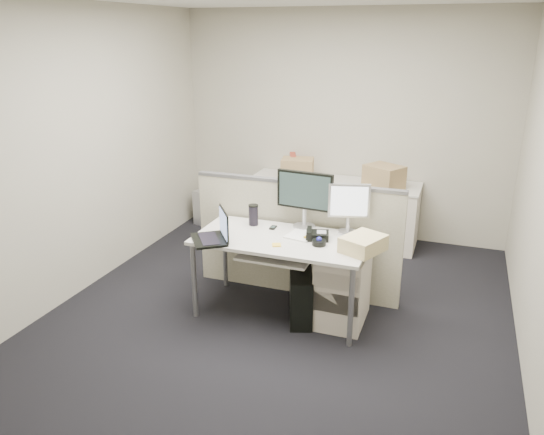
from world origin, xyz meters
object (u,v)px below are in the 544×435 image
at_px(desk, 281,245).
at_px(laptop, 208,226).
at_px(monitor_main, 305,200).
at_px(desk_phone, 317,236).

distance_m(desk, laptop, 0.66).
xyz_separation_m(desk, monitor_main, (0.11, 0.32, 0.33)).
relative_size(desk, desk_phone, 7.71).
relative_size(laptop, desk_phone, 1.84).
height_order(desk, laptop, laptop).
bearing_deg(desk_phone, desk, -179.16).
height_order(desk, monitor_main, monitor_main).
bearing_deg(monitor_main, desk, -103.31).
bearing_deg(laptop, desk, 80.81).
xyz_separation_m(desk, laptop, (-0.56, -0.28, 0.20)).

